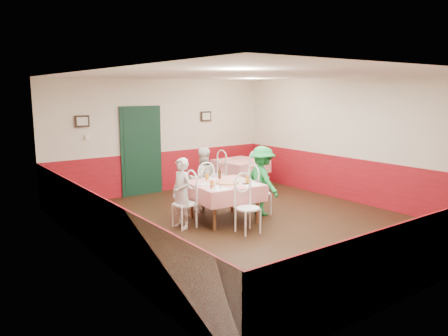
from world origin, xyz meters
TOP-DOWN VIEW (x-y plane):
  - floor at (0.00, 0.00)m, footprint 7.00×7.00m
  - ceiling at (0.00, 0.00)m, footprint 7.00×7.00m
  - back_wall at (0.00, 3.50)m, footprint 6.00×0.10m
  - front_wall at (0.00, -3.50)m, footprint 6.00×0.10m
  - left_wall at (-3.00, 0.00)m, footprint 0.10×7.00m
  - right_wall at (3.00, 0.00)m, footprint 0.10×7.00m
  - wainscot_back at (0.00, 3.48)m, footprint 6.00×0.03m
  - wainscot_front at (0.00, -3.48)m, footprint 6.00×0.03m
  - wainscot_left at (-2.98, 0.00)m, footprint 0.03×7.00m
  - wainscot_right at (2.98, 0.00)m, footprint 0.03×7.00m
  - door at (-0.60, 3.45)m, footprint 0.96×0.06m
  - picture_left at (-2.00, 3.45)m, footprint 0.32×0.03m
  - picture_right at (1.30, 3.45)m, footprint 0.32×0.03m
  - thermostat at (-1.90, 3.45)m, footprint 0.10×0.03m
  - main_table at (-0.31, 0.46)m, footprint 1.34×1.34m
  - second_table at (1.70, 2.48)m, footprint 1.20×1.20m
  - chair_left at (-1.15, 0.55)m, footprint 0.43×0.43m
  - chair_right at (0.54, 0.36)m, footprint 0.44×0.44m
  - chair_far at (-0.22, 1.30)m, footprint 0.51×0.51m
  - chair_near at (-0.40, -0.39)m, footprint 0.45×0.45m
  - chair_second_a at (0.95, 2.48)m, footprint 0.45×0.45m
  - chair_second_b at (1.70, 1.73)m, footprint 0.45×0.45m
  - pizza at (-0.28, 0.38)m, footprint 0.47×0.47m
  - plate_left at (-0.71, 0.52)m, footprint 0.28×0.28m
  - plate_right at (0.09, 0.41)m, footprint 0.28×0.28m
  - plate_far at (-0.29, 0.87)m, footprint 0.28×0.28m
  - glass_a at (-0.74, 0.24)m, footprint 0.08×0.08m
  - glass_b at (0.06, 0.18)m, footprint 0.09×0.09m
  - glass_c at (-0.40, 0.90)m, footprint 0.08×0.08m
  - beer_bottle at (-0.15, 0.82)m, footprint 0.07×0.07m
  - shaker_a at (-0.80, 0.09)m, footprint 0.04×0.04m
  - shaker_b at (-0.69, 0.04)m, footprint 0.04×0.04m
  - shaker_c at (-0.82, 0.16)m, footprint 0.04×0.04m
  - menu_left at (-0.70, 0.11)m, footprint 0.31×0.41m
  - menu_right at (0.01, 0.06)m, footprint 0.41×0.47m
  - wallet at (-0.06, 0.10)m, footprint 0.12×0.10m
  - diner_left at (-1.20, 0.55)m, footprint 0.35×0.50m
  - diner_far at (-0.21, 1.35)m, footprint 0.73×0.62m
  - diner_right at (0.59, 0.36)m, footprint 0.61×0.96m

SIDE VIEW (x-z plane):
  - floor at x=0.00m, z-range 0.00..0.00m
  - main_table at x=-0.31m, z-range -0.01..0.76m
  - second_table at x=1.70m, z-range -0.01..0.76m
  - chair_left at x=-1.15m, z-range 0.00..0.90m
  - chair_right at x=0.54m, z-range 0.00..0.90m
  - chair_far at x=-0.22m, z-range 0.00..0.90m
  - chair_near at x=-0.40m, z-range 0.00..0.90m
  - chair_second_a at x=0.95m, z-range 0.00..0.90m
  - chair_second_b at x=1.70m, z-range 0.00..0.90m
  - wainscot_back at x=0.00m, z-range 0.00..1.00m
  - wainscot_front at x=0.00m, z-range 0.00..1.00m
  - wainscot_left at x=-2.98m, z-range 0.00..1.00m
  - wainscot_right at x=2.98m, z-range 0.00..1.00m
  - diner_left at x=-1.20m, z-range 0.00..1.31m
  - diner_far at x=-0.21m, z-range 0.00..1.35m
  - diner_right at x=0.59m, z-range 0.00..1.41m
  - menu_left at x=-0.70m, z-range 0.76..0.76m
  - menu_right at x=0.01m, z-range 0.76..0.76m
  - plate_left at x=-0.71m, z-range 0.76..0.77m
  - plate_right at x=0.09m, z-range 0.76..0.77m
  - plate_far at x=-0.29m, z-range 0.76..0.77m
  - wallet at x=-0.06m, z-range 0.76..0.78m
  - pizza at x=-0.28m, z-range 0.76..0.79m
  - shaker_a at x=-0.80m, z-range 0.76..0.85m
  - shaker_b at x=-0.69m, z-range 0.76..0.85m
  - shaker_c at x=-0.82m, z-range 0.76..0.85m
  - glass_c at x=-0.40m, z-range 0.76..0.89m
  - glass_a at x=-0.74m, z-range 0.76..0.89m
  - glass_b at x=0.06m, z-range 0.76..0.92m
  - beer_bottle at x=-0.15m, z-range 0.76..0.98m
  - door at x=-0.60m, z-range 0.00..2.10m
  - back_wall at x=0.00m, z-range 0.00..2.80m
  - front_wall at x=0.00m, z-range 0.00..2.80m
  - left_wall at x=-3.00m, z-range 0.00..2.80m
  - right_wall at x=3.00m, z-range 0.00..2.80m
  - thermostat at x=-1.90m, z-range 1.45..1.55m
  - picture_left at x=-2.00m, z-range 1.72..1.98m
  - picture_right at x=1.30m, z-range 1.72..1.98m
  - ceiling at x=0.00m, z-range 2.80..2.80m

